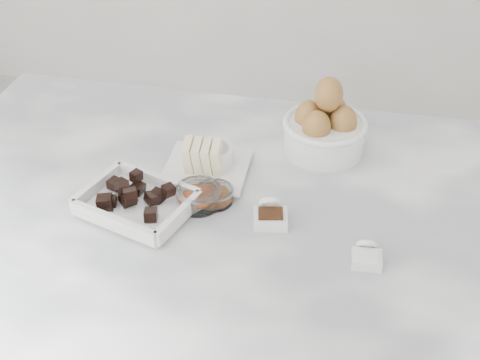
% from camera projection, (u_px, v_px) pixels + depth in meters
% --- Properties ---
extents(marble_slab, '(1.20, 0.80, 0.04)m').
position_uv_depth(marble_slab, '(226.00, 215.00, 1.22)').
color(marble_slab, white).
rests_on(marble_slab, cabinet).
extents(chocolate_dish, '(0.23, 0.20, 0.05)m').
position_uv_depth(chocolate_dish, '(137.00, 201.00, 1.18)').
color(chocolate_dish, white).
rests_on(chocolate_dish, marble_slab).
extents(butter_plate, '(0.16, 0.16, 0.06)m').
position_uv_depth(butter_plate, '(205.00, 163.00, 1.27)').
color(butter_plate, white).
rests_on(butter_plate, marble_slab).
extents(sugar_ramekin, '(0.08, 0.08, 0.05)m').
position_uv_depth(sugar_ramekin, '(213.00, 157.00, 1.28)').
color(sugar_ramekin, white).
rests_on(sugar_ramekin, marble_slab).
extents(egg_bowl, '(0.17, 0.17, 0.16)m').
position_uv_depth(egg_bowl, '(325.00, 127.00, 1.32)').
color(egg_bowl, white).
rests_on(egg_bowl, marble_slab).
extents(honey_bowl, '(0.07, 0.07, 0.03)m').
position_uv_depth(honey_bowl, '(215.00, 195.00, 1.20)').
color(honey_bowl, white).
rests_on(honey_bowl, marble_slab).
extents(zest_bowl, '(0.08, 0.08, 0.04)m').
position_uv_depth(zest_bowl, '(198.00, 195.00, 1.20)').
color(zest_bowl, white).
rests_on(zest_bowl, marble_slab).
extents(vanilla_spoon, '(0.07, 0.08, 0.04)m').
position_uv_depth(vanilla_spoon, '(270.00, 214.00, 1.16)').
color(vanilla_spoon, white).
rests_on(vanilla_spoon, marble_slab).
extents(salt_spoon, '(0.05, 0.06, 0.04)m').
position_uv_depth(salt_spoon, '(367.00, 255.00, 1.08)').
color(salt_spoon, white).
rests_on(salt_spoon, marble_slab).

